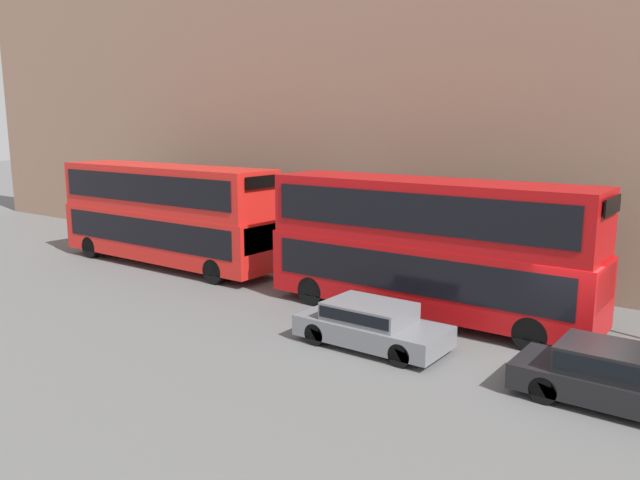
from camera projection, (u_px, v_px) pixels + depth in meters
ground_plane at (571, 367)px, 16.14m from camera, size 200.00×200.00×0.00m
bus_leading at (427, 243)px, 19.87m from camera, size 2.59×10.77×4.46m
bus_second_in_queue at (166, 211)px, 27.24m from camera, size 2.59×11.35×4.39m
car_dark_sedan at (624, 377)px, 13.69m from camera, size 1.81×4.77×1.36m
car_hatchback at (371, 323)px, 17.49m from camera, size 1.89×4.27×1.27m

